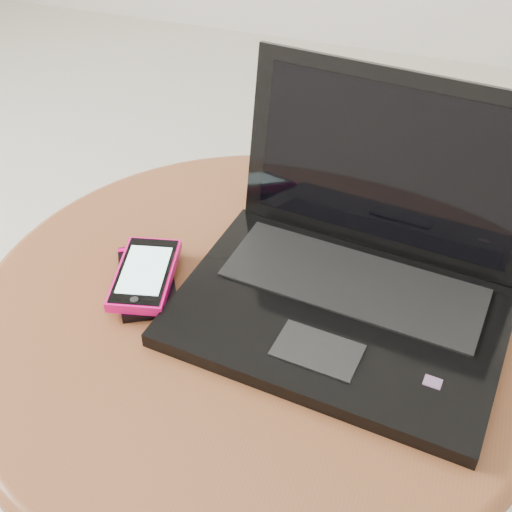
% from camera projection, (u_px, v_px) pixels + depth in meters
% --- Properties ---
extents(table, '(0.69, 0.69, 0.55)m').
position_uv_depth(table, '(255.00, 370.00, 0.90)').
color(table, '#522C19').
rests_on(table, ground).
extents(laptop, '(0.40, 0.35, 0.24)m').
position_uv_depth(laptop, '(353.00, 271.00, 0.80)').
color(laptop, black).
rests_on(laptop, table).
extents(phone_black, '(0.12, 0.14, 0.01)m').
position_uv_depth(phone_black, '(147.00, 280.00, 0.85)').
color(phone_black, black).
rests_on(phone_black, table).
extents(phone_pink, '(0.09, 0.14, 0.02)m').
position_uv_depth(phone_pink, '(145.00, 274.00, 0.84)').
color(phone_pink, '#F80B72').
rests_on(phone_pink, phone_black).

